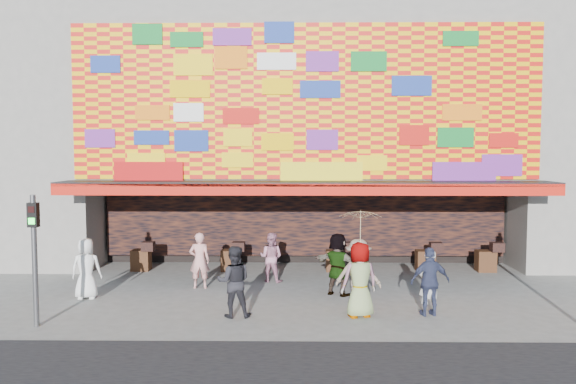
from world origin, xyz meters
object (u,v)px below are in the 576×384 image
(ped_f, at_px, (338,264))
(parasol, at_px, (360,228))
(signal_left, at_px, (34,245))
(ped_h, at_px, (429,282))
(ped_c, at_px, (234,281))
(ped_i, at_px, (271,257))
(ped_d, at_px, (358,274))
(ped_g, at_px, (360,280))
(ped_e, at_px, (430,282))
(ped_a, at_px, (86,268))
(ped_b, at_px, (200,260))

(ped_f, bearing_deg, parasol, 133.43)
(signal_left, height_order, ped_h, signal_left)
(signal_left, xyz_separation_m, ped_c, (4.40, 0.82, -1.00))
(signal_left, relative_size, ped_i, 1.99)
(ped_d, distance_m, ped_g, 0.70)
(ped_e, bearing_deg, ped_i, -50.25)
(ped_d, relative_size, ped_e, 1.06)
(ped_a, relative_size, parasol, 0.89)
(ped_g, xyz_separation_m, parasol, (-0.00, 0.00, 1.24))
(ped_b, bearing_deg, ped_d, 149.86)
(ped_b, bearing_deg, ped_g, 142.69)
(ped_d, height_order, ped_h, ped_d)
(signal_left, distance_m, ped_a, 2.67)
(ped_b, relative_size, ped_d, 0.92)
(ped_c, xyz_separation_m, ped_e, (4.73, 0.17, -0.02))
(ped_d, height_order, ped_e, ped_d)
(ped_f, bearing_deg, signal_left, 56.03)
(ped_d, bearing_deg, ped_i, -38.08)
(ped_d, bearing_deg, ped_b, -12.17)
(ped_a, bearing_deg, ped_e, 165.97)
(ped_f, height_order, ped_g, ped_g)
(ped_e, relative_size, parasol, 0.90)
(ped_e, height_order, ped_h, ped_e)
(ped_d, relative_size, parasol, 0.96)
(ped_c, height_order, parasol, parasol)
(ped_e, height_order, ped_g, ped_g)
(ped_g, bearing_deg, ped_a, -28.95)
(signal_left, relative_size, ped_g, 1.65)
(parasol, bearing_deg, ped_d, 86.55)
(signal_left, xyz_separation_m, ped_f, (7.05, 2.93, -0.99))
(ped_c, xyz_separation_m, ped_h, (4.73, 0.28, -0.07))
(ped_b, relative_size, ped_h, 1.04)
(ped_c, xyz_separation_m, ped_d, (3.06, 0.72, 0.03))
(ped_f, bearing_deg, ped_h, 172.19)
(ped_b, relative_size, ped_i, 1.08)
(ped_g, distance_m, parasol, 1.24)
(ped_a, distance_m, ped_b, 3.11)
(ped_e, distance_m, ped_f, 2.84)
(signal_left, xyz_separation_m, ped_a, (0.23, 2.45, -1.04))
(ped_b, xyz_separation_m, parasol, (4.33, -2.83, 1.33))
(signal_left, height_order, ped_g, signal_left)
(ped_i, bearing_deg, ped_b, 40.41)
(signal_left, xyz_separation_m, ped_g, (7.42, 0.84, -0.95))
(ped_g, bearing_deg, signal_left, -9.84)
(signal_left, distance_m, ped_f, 7.70)
(ped_h, distance_m, ped_i, 5.24)
(ped_i, bearing_deg, ped_f, 158.71)
(ped_b, relative_size, ped_g, 0.90)
(ped_g, bearing_deg, parasol, -16.32)
(ped_e, distance_m, parasol, 2.16)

